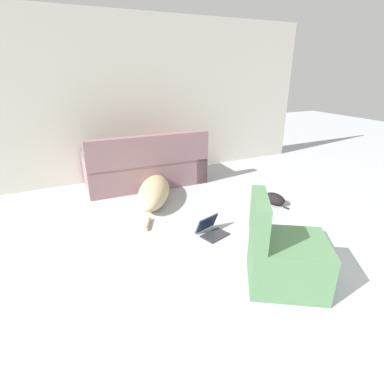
{
  "coord_description": "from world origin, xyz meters",
  "views": [
    {
      "loc": [
        -1.53,
        -0.62,
        1.86
      ],
      "look_at": [
        -0.04,
        2.43,
        0.46
      ],
      "focal_mm": 28.0,
      "sensor_mm": 36.0,
      "label": 1
    }
  ],
  "objects_px": {
    "couch": "(146,168)",
    "side_chair": "(284,257)",
    "dog": "(155,189)",
    "laptop_open": "(210,228)",
    "cat": "(273,199)"
  },
  "relations": [
    {
      "from": "couch",
      "to": "side_chair",
      "type": "bearing_deg",
      "value": 97.99
    },
    {
      "from": "dog",
      "to": "couch",
      "type": "bearing_deg",
      "value": 19.37
    },
    {
      "from": "dog",
      "to": "laptop_open",
      "type": "relative_size",
      "value": 4.22
    },
    {
      "from": "cat",
      "to": "laptop_open",
      "type": "distance_m",
      "value": 1.3
    },
    {
      "from": "cat",
      "to": "couch",
      "type": "bearing_deg",
      "value": 24.92
    },
    {
      "from": "dog",
      "to": "laptop_open",
      "type": "xyz_separation_m",
      "value": [
        0.25,
        -1.27,
        -0.1
      ]
    },
    {
      "from": "cat",
      "to": "laptop_open",
      "type": "height_order",
      "value": "laptop_open"
    },
    {
      "from": "couch",
      "to": "dog",
      "type": "bearing_deg",
      "value": 84.85
    },
    {
      "from": "cat",
      "to": "laptop_open",
      "type": "bearing_deg",
      "value": 88.68
    },
    {
      "from": "couch",
      "to": "side_chair",
      "type": "height_order",
      "value": "couch"
    },
    {
      "from": "couch",
      "to": "cat",
      "type": "height_order",
      "value": "couch"
    },
    {
      "from": "cat",
      "to": "dog",
      "type": "bearing_deg",
      "value": 41.85
    },
    {
      "from": "couch",
      "to": "cat",
      "type": "xyz_separation_m",
      "value": [
        1.42,
        -1.6,
        -0.21
      ]
    },
    {
      "from": "dog",
      "to": "side_chair",
      "type": "bearing_deg",
      "value": -143.76
    },
    {
      "from": "side_chair",
      "to": "couch",
      "type": "bearing_deg",
      "value": 38.89
    }
  ]
}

